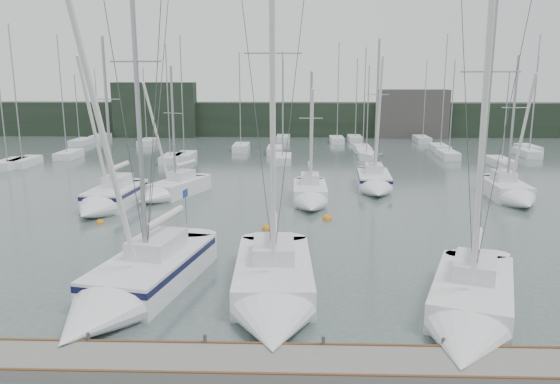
{
  "coord_description": "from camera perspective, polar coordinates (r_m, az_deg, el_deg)",
  "views": [
    {
      "loc": [
        1.07,
        -20.92,
        9.34
      ],
      "look_at": [
        0.26,
        5.0,
        3.67
      ],
      "focal_mm": 35.0,
      "sensor_mm": 36.0,
      "label": 1
    }
  ],
  "objects": [
    {
      "name": "sailboat_mid_a",
      "position": [
        39.78,
        -17.63,
        -0.85
      ],
      "size": [
        3.53,
        8.19,
        12.64
      ],
      "rotation": [
        0.0,
        0.0,
        -0.1
      ],
      "color": "silver",
      "rests_on": "ground"
    },
    {
      "name": "buoy_c",
      "position": [
        36.55,
        -18.26,
        -3.11
      ],
      "size": [
        0.5,
        0.5,
        0.5
      ],
      "primitive_type": "sphere",
      "color": "orange",
      "rests_on": "ground"
    },
    {
      "name": "sailboat_near_center",
      "position": [
        22.4,
        -0.7,
        -10.68
      ],
      "size": [
        3.68,
        10.84,
        17.22
      ],
      "rotation": [
        0.0,
        0.0,
        0.04
      ],
      "color": "silver",
      "rests_on": "ground"
    },
    {
      "name": "sailboat_mid_b",
      "position": [
        42.39,
        -11.65,
        0.09
      ],
      "size": [
        5.11,
        7.79,
        10.62
      ],
      "rotation": [
        0.0,
        0.0,
        -0.4
      ],
      "color": "silver",
      "rests_on": "ground"
    },
    {
      "name": "ground",
      "position": [
        22.93,
        -1.06,
        -11.71
      ],
      "size": [
        160.0,
        160.0,
        0.0
      ],
      "primitive_type": "plane",
      "color": "#465553",
      "rests_on": "ground"
    },
    {
      "name": "far_building_left",
      "position": [
        83.78,
        -12.93,
        8.37
      ],
      "size": [
        12.0,
        3.0,
        8.0
      ],
      "primitive_type": "cube",
      "color": "black",
      "rests_on": "ground"
    },
    {
      "name": "seagull",
      "position": [
        20.64,
        9.31,
        3.87
      ],
      "size": [
        0.97,
        0.46,
        0.19
      ],
      "rotation": [
        0.0,
        0.0,
        -0.27
      ],
      "color": "white",
      "rests_on": "ground"
    },
    {
      "name": "sailboat_mid_d",
      "position": [
        44.81,
        9.9,
        0.9
      ],
      "size": [
        3.09,
        8.13,
        12.8
      ],
      "rotation": [
        0.0,
        0.0,
        -0.07
      ],
      "color": "silver",
      "rests_on": "ground"
    },
    {
      "name": "far_building_right",
      "position": [
        82.88,
        13.7,
        7.95
      ],
      "size": [
        10.0,
        3.0,
        7.0
      ],
      "primitive_type": "cube",
      "color": "#43403E",
      "rests_on": "ground"
    },
    {
      "name": "dock",
      "position": [
        18.39,
        -1.87,
        -17.49
      ],
      "size": [
        24.0,
        2.0,
        0.4
      ],
      "primitive_type": "cube",
      "color": "slate",
      "rests_on": "ground"
    },
    {
      "name": "sailboat_near_right",
      "position": [
        22.08,
        19.19,
        -11.8
      ],
      "size": [
        6.13,
        10.0,
        15.9
      ],
      "rotation": [
        0.0,
        0.0,
        -0.36
      ],
      "color": "silver",
      "rests_on": "ground"
    },
    {
      "name": "sailboat_near_left",
      "position": [
        23.78,
        -15.37,
        -9.53
      ],
      "size": [
        5.32,
        11.27,
        16.56
      ],
      "rotation": [
        0.0,
        0.0,
        -0.2
      ],
      "color": "silver",
      "rests_on": "ground"
    },
    {
      "name": "buoy_a",
      "position": [
        33.39,
        -1.44,
        -3.92
      ],
      "size": [
        0.56,
        0.56,
        0.56
      ],
      "primitive_type": "sphere",
      "color": "orange",
      "rests_on": "ground"
    },
    {
      "name": "sailboat_mid_c",
      "position": [
        39.53,
        3.2,
        -0.51
      ],
      "size": [
        2.43,
        7.47,
        10.21
      ],
      "rotation": [
        0.0,
        0.0,
        -0.0
      ],
      "color": "silver",
      "rests_on": "ground"
    },
    {
      "name": "sailboat_mid_e",
      "position": [
        43.91,
        23.04,
        -0.18
      ],
      "size": [
        2.77,
        7.81,
        11.41
      ],
      "rotation": [
        0.0,
        0.0,
        -0.03
      ],
      "color": "silver",
      "rests_on": "ground"
    },
    {
      "name": "far_treeline",
      "position": [
        83.2,
        1.05,
        7.62
      ],
      "size": [
        90.0,
        4.0,
        5.0
      ],
      "primitive_type": "cube",
      "color": "black",
      "rests_on": "ground"
    },
    {
      "name": "buoy_b",
      "position": [
        35.74,
        4.96,
        -2.87
      ],
      "size": [
        0.65,
        0.65,
        0.65
      ],
      "primitive_type": "sphere",
      "color": "orange",
      "rests_on": "ground"
    },
    {
      "name": "mast_forest",
      "position": [
        65.68,
        0.14,
        4.57
      ],
      "size": [
        58.69,
        27.49,
        14.12
      ],
      "color": "silver",
      "rests_on": "ground"
    }
  ]
}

